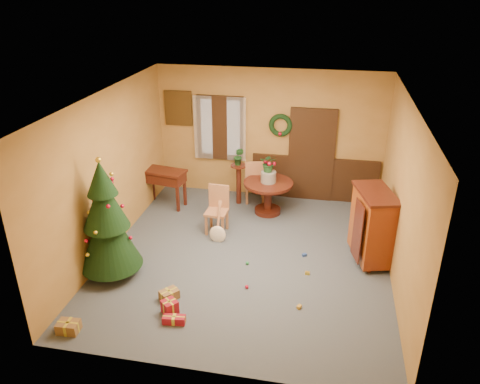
% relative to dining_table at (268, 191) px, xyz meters
% --- Properties ---
extents(room_envelope, '(5.50, 5.50, 5.50)m').
position_rel_dining_table_xyz_m(room_envelope, '(0.08, 0.88, 0.61)').
color(room_envelope, '#323C4A').
rests_on(room_envelope, ground).
extents(dining_table, '(1.04, 1.04, 0.72)m').
position_rel_dining_table_xyz_m(dining_table, '(0.00, 0.00, 0.00)').
color(dining_table, black).
rests_on(dining_table, floor).
extents(urn, '(0.32, 0.32, 0.23)m').
position_rel_dining_table_xyz_m(urn, '(0.00, -0.00, 0.33)').
color(urn, slate).
rests_on(urn, dining_table).
extents(centerpiece_plant, '(0.35, 0.30, 0.39)m').
position_rel_dining_table_xyz_m(centerpiece_plant, '(0.00, -0.00, 0.64)').
color(centerpiece_plant, '#1E4C23').
rests_on(centerpiece_plant, urn).
extents(chair_near, '(0.43, 0.43, 0.95)m').
position_rel_dining_table_xyz_m(chair_near, '(-0.87, -0.95, 0.01)').
color(chair_near, '#945D3B').
rests_on(chair_near, floor).
extents(chair_far, '(0.52, 0.52, 1.02)m').
position_rel_dining_table_xyz_m(chair_far, '(-0.35, 0.44, 0.04)').
color(chair_far, '#945D3B').
rests_on(chair_far, floor).
extents(guitar, '(0.44, 0.55, 0.73)m').
position_rel_dining_table_xyz_m(guitar, '(-0.77, -1.38, -0.13)').
color(guitar, white).
rests_on(guitar, floor).
extents(plant_stand, '(0.35, 0.35, 0.91)m').
position_rel_dining_table_xyz_m(plant_stand, '(-0.70, 0.34, 0.07)').
color(plant_stand, black).
rests_on(plant_stand, floor).
extents(stand_plant, '(0.24, 0.20, 0.40)m').
position_rel_dining_table_xyz_m(stand_plant, '(-0.70, 0.34, 0.61)').
color(stand_plant, '#19471E').
rests_on(stand_plant, plant_stand).
extents(christmas_tree, '(1.03, 1.03, 2.13)m').
position_rel_dining_table_xyz_m(christmas_tree, '(-2.27, -2.76, 0.51)').
color(christmas_tree, '#382111').
rests_on(christmas_tree, floor).
extents(writing_desk, '(1.01, 0.62, 0.84)m').
position_rel_dining_table_xyz_m(writing_desk, '(-2.27, -0.08, 0.13)').
color(writing_desk, black).
rests_on(writing_desk, floor).
extents(sideboard, '(0.80, 1.15, 1.33)m').
position_rel_dining_table_xyz_m(sideboard, '(2.02, -1.46, 0.21)').
color(sideboard, '#5E180A').
rests_on(sideboard, floor).
extents(gift_a, '(0.32, 0.24, 0.17)m').
position_rel_dining_table_xyz_m(gift_a, '(-2.28, -4.23, -0.42)').
color(gift_a, brown).
rests_on(gift_a, floor).
extents(gift_b, '(0.30, 0.30, 0.21)m').
position_rel_dining_table_xyz_m(gift_b, '(-0.99, -3.55, -0.40)').
color(gift_b, maroon).
rests_on(gift_b, floor).
extents(gift_c, '(0.33, 0.34, 0.15)m').
position_rel_dining_table_xyz_m(gift_c, '(-1.11, -3.23, -0.43)').
color(gift_c, brown).
rests_on(gift_c, floor).
extents(gift_d, '(0.35, 0.17, 0.12)m').
position_rel_dining_table_xyz_m(gift_d, '(-0.85, -3.76, -0.44)').
color(gift_d, maroon).
rests_on(gift_d, floor).
extents(toy_a, '(0.09, 0.09, 0.05)m').
position_rel_dining_table_xyz_m(toy_a, '(0.90, -1.59, -0.48)').
color(toy_a, '#234498').
rests_on(toy_a, floor).
extents(toy_b, '(0.06, 0.06, 0.06)m').
position_rel_dining_table_xyz_m(toy_b, '(-0.07, -2.05, -0.47)').
color(toy_b, '#268C44').
rests_on(toy_b, floor).
extents(toy_c, '(0.08, 0.09, 0.05)m').
position_rel_dining_table_xyz_m(toy_c, '(0.92, -3.08, -0.48)').
color(toy_c, '#BA8D22').
rests_on(toy_c, floor).
extents(toy_d, '(0.06, 0.06, 0.06)m').
position_rel_dining_table_xyz_m(toy_d, '(0.04, -2.74, -0.47)').
color(toy_d, red).
rests_on(toy_d, floor).
extents(toy_e, '(0.08, 0.05, 0.05)m').
position_rel_dining_table_xyz_m(toy_e, '(0.99, -2.15, -0.48)').
color(toy_e, yellow).
rests_on(toy_e, floor).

